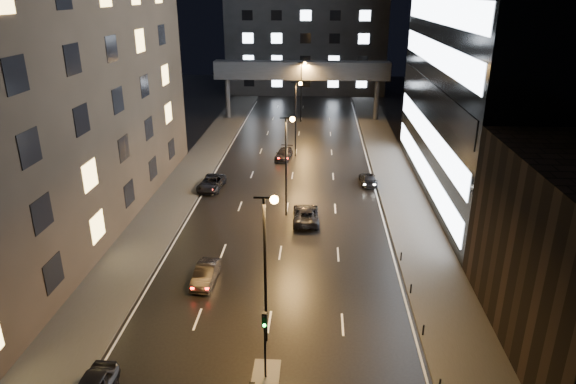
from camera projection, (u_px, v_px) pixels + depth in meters
name	position (u px, v px, depth m)	size (l,w,h in m)	color
ground	(292.00, 176.00, 63.02)	(160.00, 160.00, 0.00)	black
sidewalk_left	(182.00, 187.00, 59.06)	(5.00, 110.00, 0.15)	#383533
sidewalk_right	(401.00, 192.00, 57.65)	(5.00, 110.00, 0.15)	#383533
building_left	(10.00, 6.00, 42.12)	(15.00, 48.00, 40.00)	#2D2319
building_far	(306.00, 33.00, 112.34)	(34.00, 14.00, 25.00)	#333335
skybridge	(302.00, 71.00, 87.85)	(30.00, 3.00, 10.00)	#333335
traffic_signal_near	(265.00, 335.00, 28.89)	(0.28, 0.34, 4.40)	black
bollard_row	(431.00, 356.00, 31.16)	(0.12, 25.12, 0.90)	black
streetlight_near	(267.00, 252.00, 30.91)	(1.45, 0.50, 10.15)	black
streetlight_mid_a	(288.00, 154.00, 49.49)	(1.45, 0.50, 10.15)	black
streetlight_mid_b	(297.00, 109.00, 68.07)	(1.45, 0.50, 10.15)	black
streetlight_far	(302.00, 84.00, 86.65)	(1.45, 0.50, 10.15)	black
car_away_b	(206.00, 274.00, 39.71)	(1.50, 4.32, 1.42)	black
car_away_c	(211.00, 183.00, 58.48)	(2.42, 5.26, 1.46)	black
car_away_d	(284.00, 154.00, 69.11)	(1.90, 4.69, 1.36)	black
car_toward_a	(306.00, 214.00, 50.25)	(2.48, 5.37, 1.49)	black
car_toward_b	(368.00, 179.00, 59.99)	(1.79, 4.40, 1.28)	black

